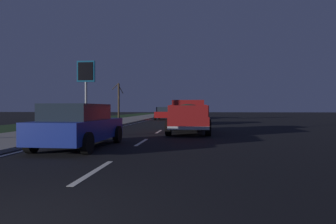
{
  "coord_description": "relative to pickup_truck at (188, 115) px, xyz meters",
  "views": [
    {
      "loc": [
        -2.73,
        -2.24,
        1.39
      ],
      "look_at": [
        13.51,
        -0.6,
        1.18
      ],
      "focal_mm": 30.42,
      "sensor_mm": 36.0,
      "label": 1
    }
  ],
  "objects": [
    {
      "name": "sidewalk_shoulder",
      "position": [
        13.52,
        7.45,
        -0.92
      ],
      "size": [
        108.0,
        4.0,
        0.12
      ],
      "primitive_type": "cube",
      "color": "gray",
      "rests_on": "ground"
    },
    {
      "name": "grass_verge",
      "position": [
        13.52,
        12.45,
        -0.98
      ],
      "size": [
        108.0,
        6.0,
        0.01
      ],
      "primitive_type": "cube",
      "color": "#1E3819",
      "rests_on": "ground"
    },
    {
      "name": "sedan_tan",
      "position": [
        9.03,
        0.2,
        -0.2
      ],
      "size": [
        4.42,
        2.05,
        1.54
      ],
      "color": "#9E845B",
      "rests_on": "ground"
    },
    {
      "name": "bare_tree_far",
      "position": [
        24.48,
        10.86,
        1.65
      ],
      "size": [
        1.32,
        1.57,
        5.11
      ],
      "color": "#423323",
      "rests_on": "ground"
    },
    {
      "name": "pickup_truck",
      "position": [
        0.0,
        0.0,
        0.0
      ],
      "size": [
        5.49,
        2.41,
        1.87
      ],
      "color": "maroon",
      "rests_on": "ground"
    },
    {
      "name": "sedan_black",
      "position": [
        24.69,
        -0.1,
        -0.2
      ],
      "size": [
        4.41,
        2.03,
        1.54
      ],
      "color": "black",
      "rests_on": "ground"
    },
    {
      "name": "gas_price_sign",
      "position": [
        12.47,
        11.01,
        3.75
      ],
      "size": [
        0.27,
        1.9,
        6.34
      ],
      "color": "#99999E",
      "rests_on": "ground"
    },
    {
      "name": "lane_markings",
      "position": [
        15.5,
        4.26,
        -0.98
      ],
      "size": [
        108.0,
        3.54,
        0.01
      ],
      "color": "silver",
      "rests_on": "ground"
    },
    {
      "name": "ground",
      "position": [
        13.52,
        1.75,
        -0.98
      ],
      "size": [
        144.0,
        144.0,
        0.0
      ],
      "primitive_type": "plane",
      "color": "black"
    },
    {
      "name": "sedan_red",
      "position": [
        18.3,
        3.42,
        -0.2
      ],
      "size": [
        4.45,
        2.11,
        1.54
      ],
      "color": "maroon",
      "rests_on": "ground"
    },
    {
      "name": "sedan_blue",
      "position": [
        -6.54,
        3.64,
        -0.2
      ],
      "size": [
        4.45,
        2.11,
        1.54
      ],
      "color": "navy",
      "rests_on": "ground"
    }
  ]
}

